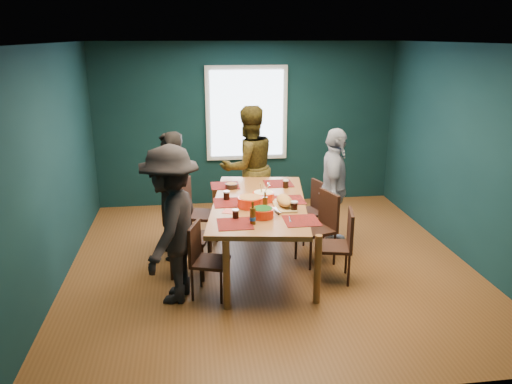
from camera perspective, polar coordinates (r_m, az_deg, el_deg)
room at (r=6.24m, az=1.27°, el=4.37°), size 5.01×5.01×2.71m
dining_table at (r=6.12m, az=0.37°, el=-1.80°), size 1.43×2.36×0.84m
chair_left_far at (r=6.80m, az=-7.17°, el=-1.83°), size 0.53×0.53×0.95m
chair_left_mid at (r=6.02m, az=-8.48°, el=-4.33°), size 0.53×0.53×0.97m
chair_left_near at (r=5.54m, az=-6.08°, el=-7.12°), size 0.48×0.48×0.84m
chair_right_far at (r=7.05m, az=6.55°, el=-1.62°), size 0.48×0.48×0.84m
chair_right_mid at (r=6.36m, az=7.53°, el=-3.41°), size 0.52×0.52×0.91m
chair_right_near at (r=5.92m, az=9.75°, el=-5.46°), size 0.47×0.47×0.87m
person_far_left at (r=6.45m, az=-9.73°, el=-0.46°), size 0.47×0.65×1.65m
person_back at (r=7.40m, az=-0.86°, el=2.83°), size 1.07×0.95×1.83m
person_right at (r=6.74m, az=8.88°, el=0.33°), size 0.64×1.03×1.64m
person_near_left at (r=5.38m, az=-9.65°, el=-3.74°), size 0.93×1.25×1.72m
bowl_salad at (r=5.89m, az=-0.68°, el=-1.09°), size 0.30×0.30×0.12m
bowl_dumpling at (r=6.11m, az=0.85°, el=-0.46°), size 0.27×0.27×0.25m
bowl_herbs at (r=5.56m, az=0.76°, el=-2.34°), size 0.25×0.25×0.11m
cutting_board at (r=5.91m, az=3.23°, el=-1.11°), size 0.29×0.60×0.13m
small_bowl at (r=6.62m, az=-2.82°, el=0.74°), size 0.16×0.16×0.07m
beer_bottle_a at (r=5.35m, az=-0.37°, el=-2.75°), size 0.07×0.07×0.25m
beer_bottle_b at (r=5.77m, az=1.04°, el=-1.28°), size 0.06×0.06×0.22m
cola_glass_a at (r=5.53m, az=-2.35°, el=-2.49°), size 0.07×0.07×0.10m
cola_glass_b at (r=5.77m, az=4.39°, el=-1.57°), size 0.08×0.08×0.12m
cola_glass_c at (r=6.64m, az=3.42°, el=0.98°), size 0.08×0.08×0.11m
cola_glass_d at (r=6.15m, az=-3.39°, el=-0.35°), size 0.08×0.08×0.11m
napkin_a at (r=6.17m, az=3.39°, el=-0.88°), size 0.16×0.16×0.00m
napkin_b at (r=5.76m, az=-2.96°, el=-2.22°), size 0.21×0.21×0.00m
napkin_c at (r=5.55m, az=4.42°, el=-3.03°), size 0.20×0.20×0.00m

